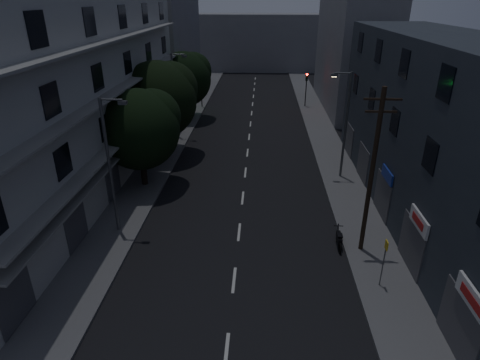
{
  "coord_description": "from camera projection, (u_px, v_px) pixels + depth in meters",
  "views": [
    {
      "loc": [
        1.18,
        -9.63,
        12.97
      ],
      "look_at": [
        0.0,
        12.0,
        3.0
      ],
      "focal_mm": 30.0,
      "sensor_mm": 36.0,
      "label": 1
    }
  ],
  "objects": [
    {
      "name": "ground",
      "position": [
        248.0,
        151.0,
        36.89
      ],
      "size": [
        160.0,
        160.0,
        0.0
      ],
      "primitive_type": "plane",
      "color": "black",
      "rests_on": "ground"
    },
    {
      "name": "sidewalk_left",
      "position": [
        167.0,
        148.0,
        37.23
      ],
      "size": [
        3.0,
        90.0,
        0.15
      ],
      "primitive_type": "cube",
      "color": "#565659",
      "rests_on": "ground"
    },
    {
      "name": "sidewalk_right",
      "position": [
        330.0,
        151.0,
        36.49
      ],
      "size": [
        3.0,
        90.0,
        0.15
      ],
      "primitive_type": "cube",
      "color": "#565659",
      "rests_on": "ground"
    },
    {
      "name": "lane_markings",
      "position": [
        250.0,
        130.0,
        42.56
      ],
      "size": [
        0.15,
        60.5,
        0.01
      ],
      "color": "beige",
      "rests_on": "ground"
    },
    {
      "name": "building_left",
      "position": [
        75.0,
        89.0,
        28.21
      ],
      "size": [
        7.0,
        36.0,
        14.0
      ],
      "color": "#B0B0AB",
      "rests_on": "ground"
    },
    {
      "name": "building_right",
      "position": [
        441.0,
        133.0,
        24.02
      ],
      "size": [
        6.19,
        28.0,
        11.0
      ],
      "color": "#282E36",
      "rests_on": "ground"
    },
    {
      "name": "building_far_left",
      "position": [
        167.0,
        36.0,
        55.0
      ],
      "size": [
        6.0,
        20.0,
        16.0
      ],
      "primitive_type": "cube",
      "color": "slate",
      "rests_on": "ground"
    },
    {
      "name": "building_far_right",
      "position": [
        351.0,
        54.0,
        49.0
      ],
      "size": [
        6.0,
        20.0,
        13.0
      ],
      "primitive_type": "cube",
      "color": "slate",
      "rests_on": "ground"
    },
    {
      "name": "building_far_end",
      "position": [
        257.0,
        42.0,
        75.62
      ],
      "size": [
        24.0,
        8.0,
        10.0
      ],
      "primitive_type": "cube",
      "color": "slate",
      "rests_on": "ground"
    },
    {
      "name": "tree_near",
      "position": [
        140.0,
        126.0,
        28.27
      ],
      "size": [
        5.76,
        5.76,
        7.1
      ],
      "color": "black",
      "rests_on": "sidewalk_left"
    },
    {
      "name": "tree_mid",
      "position": [
        159.0,
        97.0,
        33.75
      ],
      "size": [
        6.57,
        6.57,
        8.09
      ],
      "color": "black",
      "rests_on": "sidewalk_left"
    },
    {
      "name": "tree_far",
      "position": [
        185.0,
        77.0,
        44.41
      ],
      "size": [
        5.99,
        5.99,
        7.41
      ],
      "color": "black",
      "rests_on": "sidewalk_left"
    },
    {
      "name": "traffic_signal_far_right",
      "position": [
        306.0,
        83.0,
        50.0
      ],
      "size": [
        0.28,
        0.37,
        4.1
      ],
      "color": "black",
      "rests_on": "sidewalk_right"
    },
    {
      "name": "traffic_signal_far_left",
      "position": [
        201.0,
        83.0,
        49.81
      ],
      "size": [
        0.28,
        0.37,
        4.1
      ],
      "color": "black",
      "rests_on": "sidewalk_left"
    },
    {
      "name": "street_lamp_left_near",
      "position": [
        111.0,
        161.0,
        22.37
      ],
      "size": [
        1.51,
        0.25,
        8.0
      ],
      "color": "#57595E",
      "rests_on": "sidewalk_left"
    },
    {
      "name": "street_lamp_right",
      "position": [
        345.0,
        121.0,
        29.52
      ],
      "size": [
        1.51,
        0.25,
        8.0
      ],
      "color": "#515458",
      "rests_on": "sidewalk_right"
    },
    {
      "name": "street_lamp_left_far",
      "position": [
        175.0,
        91.0,
        38.55
      ],
      "size": [
        1.51,
        0.25,
        8.0
      ],
      "color": "#5C5D64",
      "rests_on": "sidewalk_left"
    },
    {
      "name": "utility_pole",
      "position": [
        372.0,
        171.0,
        20.39
      ],
      "size": [
        1.8,
        0.24,
        9.0
      ],
      "color": "black",
      "rests_on": "sidewalk_right"
    },
    {
      "name": "bus_stop_sign",
      "position": [
        385.0,
        255.0,
        18.81
      ],
      "size": [
        0.06,
        0.35,
        2.52
      ],
      "color": "#595B60",
      "rests_on": "sidewalk_right"
    },
    {
      "name": "motorcycle",
      "position": [
        339.0,
        240.0,
        22.61
      ],
      "size": [
        0.52,
        1.8,
        1.16
      ],
      "rotation": [
        0.0,
        0.0,
        -0.04
      ],
      "color": "black",
      "rests_on": "ground"
    }
  ]
}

